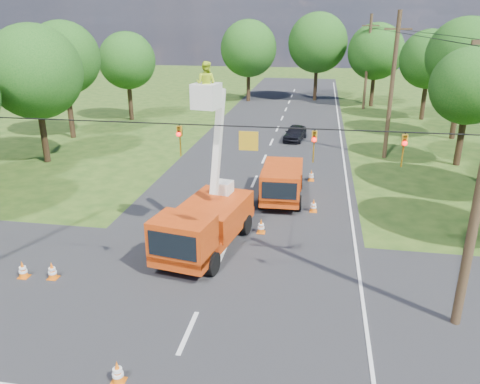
% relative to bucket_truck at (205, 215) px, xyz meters
% --- Properties ---
extents(ground, '(140.00, 140.00, 0.00)m').
position_rel_bucket_truck_xyz_m(ground, '(0.81, 14.33, -1.66)').
color(ground, '#244514').
rests_on(ground, ground).
extents(road_main, '(12.00, 100.00, 0.06)m').
position_rel_bucket_truck_xyz_m(road_main, '(0.81, 14.33, -1.66)').
color(road_main, black).
rests_on(road_main, ground).
extents(road_cross, '(56.00, 10.00, 0.07)m').
position_rel_bucket_truck_xyz_m(road_cross, '(0.81, -3.67, -1.66)').
color(road_cross, black).
rests_on(road_cross, ground).
extents(edge_line, '(0.12, 90.00, 0.02)m').
position_rel_bucket_truck_xyz_m(edge_line, '(6.41, 14.33, -1.66)').
color(edge_line, silver).
rests_on(edge_line, ground).
extents(bucket_truck, '(3.34, 6.49, 7.88)m').
position_rel_bucket_truck_xyz_m(bucket_truck, '(0.00, 0.00, 0.00)').
color(bucket_truck, '#C33E0D').
rests_on(bucket_truck, ground).
extents(second_truck, '(2.34, 5.58, 2.06)m').
position_rel_bucket_truck_xyz_m(second_truck, '(2.70, 6.65, -0.59)').
color(second_truck, '#C33E0D').
rests_on(second_truck, ground).
extents(ground_worker, '(0.71, 0.71, 1.66)m').
position_rel_bucket_truck_xyz_m(ground_worker, '(-1.88, -1.19, -0.83)').
color(ground_worker, '#FC5115').
rests_on(ground_worker, ground).
extents(distant_car, '(2.00, 3.83, 1.25)m').
position_rel_bucket_truck_xyz_m(distant_car, '(2.62, 20.42, -1.04)').
color(distant_car, black).
rests_on(distant_car, ground).
extents(traffic_cone_0, '(0.38, 0.38, 0.71)m').
position_rel_bucket_truck_xyz_m(traffic_cone_0, '(-0.49, -8.07, -1.30)').
color(traffic_cone_0, '#DA5C0B').
rests_on(traffic_cone_0, ground).
extents(traffic_cone_1, '(0.38, 0.38, 0.71)m').
position_rel_bucket_truck_xyz_m(traffic_cone_1, '(2.14, 2.11, -1.30)').
color(traffic_cone_1, '#DA5C0B').
rests_on(traffic_cone_1, ground).
extents(traffic_cone_2, '(0.38, 0.38, 0.71)m').
position_rel_bucket_truck_xyz_m(traffic_cone_2, '(4.49, 5.11, -1.30)').
color(traffic_cone_2, '#DA5C0B').
rests_on(traffic_cone_2, ground).
extents(traffic_cone_3, '(0.38, 0.38, 0.71)m').
position_rel_bucket_truck_xyz_m(traffic_cone_3, '(-5.21, -3.32, -1.30)').
color(traffic_cone_3, '#DA5C0B').
rests_on(traffic_cone_3, ground).
extents(traffic_cone_4, '(0.38, 0.38, 0.71)m').
position_rel_bucket_truck_xyz_m(traffic_cone_4, '(-6.36, -3.43, -1.30)').
color(traffic_cone_4, '#DA5C0B').
rests_on(traffic_cone_4, ground).
extents(traffic_cone_6, '(0.38, 0.38, 0.71)m').
position_rel_bucket_truck_xyz_m(traffic_cone_6, '(4.24, 10.11, -1.30)').
color(traffic_cone_6, '#DA5C0B').
rests_on(traffic_cone_6, ground).
extents(pole_right_mid, '(1.80, 0.30, 10.00)m').
position_rel_bucket_truck_xyz_m(pole_right_mid, '(9.31, 16.33, 3.45)').
color(pole_right_mid, '#4C3823').
rests_on(pole_right_mid, ground).
extents(pole_right_far, '(1.80, 0.30, 10.00)m').
position_rel_bucket_truck_xyz_m(pole_right_far, '(9.31, 36.33, 3.45)').
color(pole_right_far, '#4C3823').
rests_on(pole_right_far, ground).
extents(signal_span, '(18.00, 0.29, 1.07)m').
position_rel_bucket_truck_xyz_m(signal_span, '(3.03, -3.68, 4.22)').
color(signal_span, black).
rests_on(signal_span, ground).
extents(tree_left_d, '(6.20, 6.20, 9.24)m').
position_rel_bucket_truck_xyz_m(tree_left_d, '(-14.19, 11.33, 4.47)').
color(tree_left_d, '#382616').
rests_on(tree_left_d, ground).
extents(tree_left_e, '(5.80, 5.80, 9.41)m').
position_rel_bucket_truck_xyz_m(tree_left_e, '(-15.99, 18.33, 4.83)').
color(tree_left_e, '#382616').
rests_on(tree_left_e, ground).
extents(tree_left_f, '(5.40, 5.40, 8.40)m').
position_rel_bucket_truck_xyz_m(tree_left_f, '(-13.99, 26.33, 4.03)').
color(tree_left_f, '#382616').
rests_on(tree_left_f, ground).
extents(tree_right_c, '(5.00, 5.00, 7.83)m').
position_rel_bucket_truck_xyz_m(tree_right_c, '(14.01, 15.33, 3.65)').
color(tree_right_c, '#382616').
rests_on(tree_right_c, ground).
extents(tree_right_d, '(6.00, 6.00, 9.70)m').
position_rel_bucket_truck_xyz_m(tree_right_d, '(15.61, 23.33, 5.02)').
color(tree_right_d, '#382616').
rests_on(tree_right_d, ground).
extents(tree_right_e, '(5.60, 5.60, 8.63)m').
position_rel_bucket_truck_xyz_m(tree_right_e, '(14.61, 31.33, 4.15)').
color(tree_right_e, '#382616').
rests_on(tree_right_e, ground).
extents(tree_far_a, '(6.60, 6.60, 9.50)m').
position_rel_bucket_truck_xyz_m(tree_far_a, '(-4.19, 39.33, 4.53)').
color(tree_far_a, '#382616').
rests_on(tree_far_a, ground).
extents(tree_far_b, '(7.00, 7.00, 10.32)m').
position_rel_bucket_truck_xyz_m(tree_far_b, '(3.81, 41.33, 5.15)').
color(tree_far_b, '#382616').
rests_on(tree_far_b, ground).
extents(tree_far_c, '(6.20, 6.20, 9.18)m').
position_rel_bucket_truck_xyz_m(tree_far_c, '(10.31, 38.33, 4.40)').
color(tree_far_c, '#382616').
rests_on(tree_far_c, ground).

